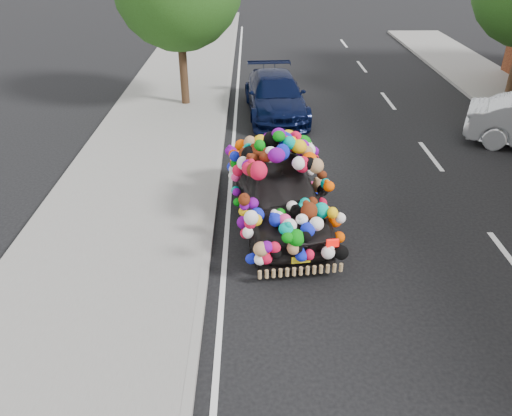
{
  "coord_description": "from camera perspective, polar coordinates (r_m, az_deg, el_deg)",
  "views": [
    {
      "loc": [
        -1.47,
        -7.87,
        5.74
      ],
      "look_at": [
        -1.39,
        -0.05,
        1.24
      ],
      "focal_mm": 35.0,
      "sensor_mm": 36.0,
      "label": 1
    }
  ],
  "objects": [
    {
      "name": "lane_markings",
      "position": [
        10.98,
        27.14,
        -5.34
      ],
      "size": [
        6.0,
        50.0,
        0.01
      ],
      "primitive_type": null,
      "color": "silver",
      "rests_on": "ground"
    },
    {
      "name": "ground",
      "position": [
        9.85,
        8.14,
        -6.09
      ],
      "size": [
        100.0,
        100.0,
        0.0
      ],
      "primitive_type": "plane",
      "color": "black",
      "rests_on": "ground"
    },
    {
      "name": "sidewalk",
      "position": [
        10.11,
        -16.82,
        -5.77
      ],
      "size": [
        4.0,
        60.0,
        0.12
      ],
      "primitive_type": "cube",
      "color": "gray",
      "rests_on": "ground"
    },
    {
      "name": "navy_sedan",
      "position": [
        17.2,
        2.24,
        12.74
      ],
      "size": [
        2.22,
        4.75,
        1.34
      ],
      "primitive_type": "imported",
      "rotation": [
        0.0,
        0.0,
        0.07
      ],
      "color": "black",
      "rests_on": "ground"
    },
    {
      "name": "plush_art_car",
      "position": [
        10.49,
        2.77,
        3.3
      ],
      "size": [
        2.59,
        4.58,
        2.06
      ],
      "rotation": [
        0.0,
        0.0,
        0.13
      ],
      "color": "black",
      "rests_on": "ground"
    },
    {
      "name": "kerb",
      "position": [
        9.75,
        -5.69,
        -5.9
      ],
      "size": [
        0.15,
        60.0,
        0.13
      ],
      "primitive_type": "cube",
      "color": "gray",
      "rests_on": "ground"
    }
  ]
}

